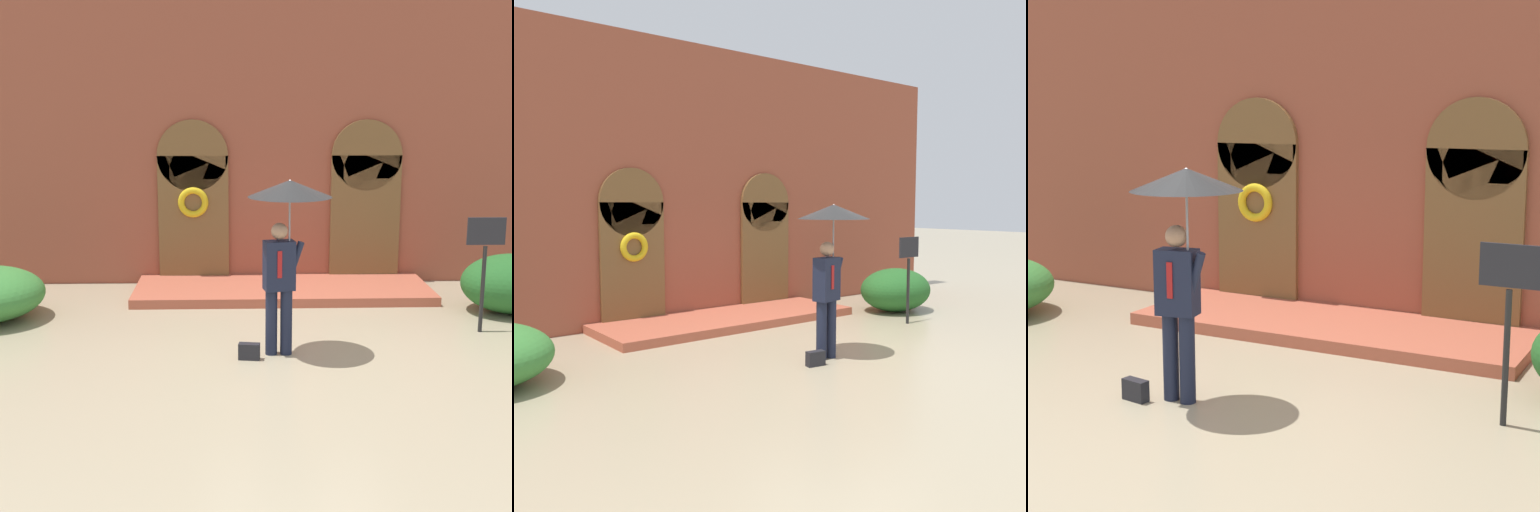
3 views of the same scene
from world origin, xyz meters
TOP-DOWN VIEW (x-y plane):
  - ground_plane at (0.00, 0.00)m, footprint 80.00×80.00m
  - building_facade at (-0.00, 4.15)m, footprint 14.00×2.30m
  - person_with_umbrella at (-0.16, -0.04)m, footprint 1.10×1.10m
  - handbag at (-0.66, -0.24)m, footprint 0.30×0.16m
  - sign_post at (2.80, 0.83)m, footprint 0.56×0.06m

SIDE VIEW (x-z plane):
  - ground_plane at x=0.00m, z-range 0.00..0.00m
  - handbag at x=-0.66m, z-range 0.00..0.22m
  - sign_post at x=2.80m, z-range 0.30..2.02m
  - person_with_umbrella at x=-0.16m, z-range 0.73..3.09m
  - building_facade at x=0.00m, z-range -0.12..5.48m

